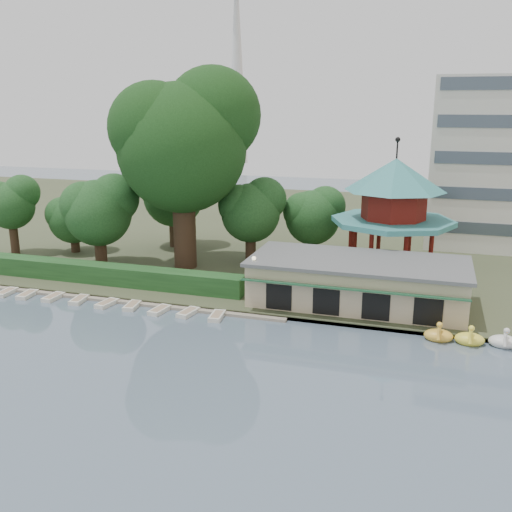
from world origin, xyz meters
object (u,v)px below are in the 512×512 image
at_px(big_tree, 184,137).
at_px(dock, 107,298).
at_px(boathouse, 358,281).
at_px(pavilion, 394,205).

bearing_deg(big_tree, dock, -106.10).
height_order(dock, boathouse, boathouse).
bearing_deg(boathouse, dock, -167.76).
height_order(dock, big_tree, big_tree).
bearing_deg(big_tree, boathouse, -18.34).
bearing_deg(big_tree, pavilion, 10.31).
height_order(pavilion, big_tree, big_tree).
bearing_deg(dock, big_tree, 73.90).
relative_size(boathouse, pavilion, 1.38).
xyz_separation_m(boathouse, big_tree, (-18.82, 6.24, 11.58)).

